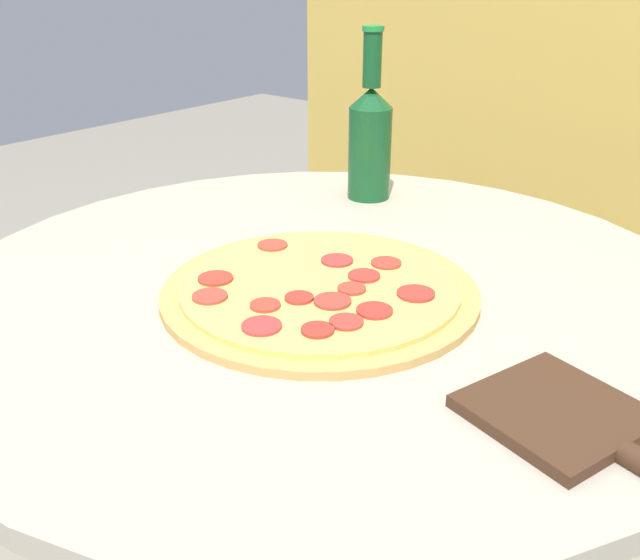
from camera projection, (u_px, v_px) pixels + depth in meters
name	position (u px, v px, depth m)	size (l,w,h in m)	color
table	(325.00, 426.00, 0.98)	(0.96, 0.96, 0.77)	#B2A893
fence_panel	(594.00, 119.00, 1.49)	(1.54, 0.04, 1.65)	gold
pizza	(320.00, 290.00, 0.84)	(0.38, 0.38, 0.02)	tan
beer_bottle	(370.00, 137.00, 1.14)	(0.07, 0.07, 0.27)	#144C23
pizza_paddle	(584.00, 429.00, 0.60)	(0.27, 0.17, 0.02)	#422819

